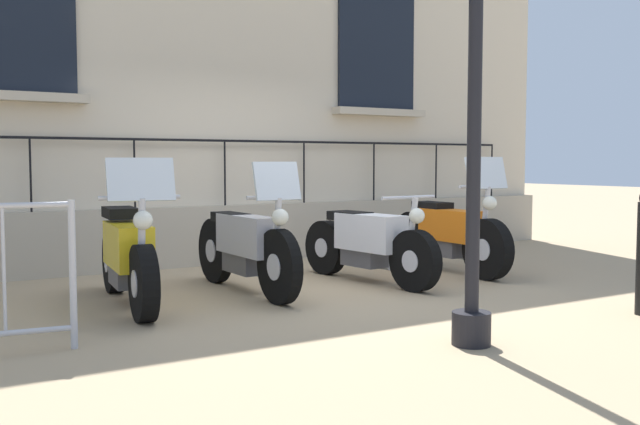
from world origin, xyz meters
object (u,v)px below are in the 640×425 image
(motorcycle_yellow, at_px, (128,257))
(motorcycle_silver, at_px, (246,247))
(motorcycle_white, at_px, (368,243))
(motorcycle_orange, at_px, (450,235))

(motorcycle_yellow, relative_size, motorcycle_silver, 1.00)
(motorcycle_yellow, bearing_deg, motorcycle_silver, 92.41)
(motorcycle_yellow, height_order, motorcycle_silver, motorcycle_yellow)
(motorcycle_silver, distance_m, motorcycle_white, 1.41)
(motorcycle_yellow, relative_size, motorcycle_white, 1.03)
(motorcycle_orange, bearing_deg, motorcycle_yellow, -89.97)
(motorcycle_silver, distance_m, motorcycle_orange, 2.65)
(motorcycle_silver, xyz_separation_m, motorcycle_orange, (0.05, 2.65, -0.02))
(motorcycle_yellow, bearing_deg, motorcycle_orange, 90.03)
(motorcycle_yellow, distance_m, motorcycle_white, 2.62)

